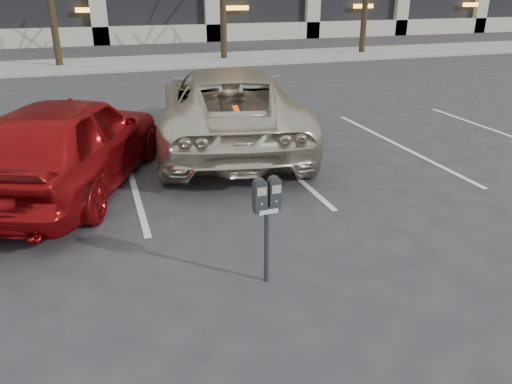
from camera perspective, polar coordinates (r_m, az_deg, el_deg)
name	(u,v)px	position (r m, az deg, el deg)	size (l,w,h in m)	color
ground	(241,216)	(7.42, -1.72, -2.70)	(140.00, 140.00, 0.00)	#28282B
sidewalk	(134,63)	(22.73, -13.75, 14.11)	(80.00, 4.00, 0.12)	gray
stall_lines	(130,174)	(9.30, -14.15, 2.01)	(16.90, 5.20, 0.00)	silver
parking_meter	(267,205)	(5.41, 1.26, -1.49)	(0.33, 0.15, 1.25)	black
suv_silver	(229,107)	(10.52, -3.08, 9.69)	(3.81, 6.35, 1.66)	beige
car_red	(70,143)	(8.67, -20.50, 5.30)	(1.89, 4.70, 1.60)	maroon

